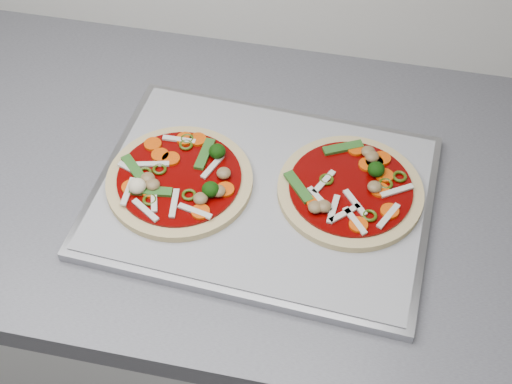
# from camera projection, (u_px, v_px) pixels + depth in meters

# --- Properties ---
(base_cabinet) EXTENTS (3.60, 0.60, 0.86)m
(base_cabinet) POSITION_uv_depth(u_px,v_px,m) (452.00, 375.00, 1.33)
(base_cabinet) COLOR silver
(base_cabinet) RESTS_ON ground
(baking_tray) EXTENTS (0.48, 0.37, 0.01)m
(baking_tray) POSITION_uv_depth(u_px,v_px,m) (263.00, 196.00, 0.99)
(baking_tray) COLOR #9B9BA0
(baking_tray) RESTS_ON countertop
(parchment) EXTENTS (0.46, 0.35, 0.00)m
(parchment) POSITION_uv_depth(u_px,v_px,m) (263.00, 192.00, 0.98)
(parchment) COLOR #95969A
(parchment) RESTS_ON baking_tray
(pizza_left) EXTENTS (0.24, 0.24, 0.03)m
(pizza_left) POSITION_uv_depth(u_px,v_px,m) (179.00, 179.00, 0.98)
(pizza_left) COLOR tan
(pizza_left) RESTS_ON parchment
(pizza_right) EXTENTS (0.24, 0.24, 0.03)m
(pizza_right) POSITION_uv_depth(u_px,v_px,m) (351.00, 189.00, 0.97)
(pizza_right) COLOR tan
(pizza_right) RESTS_ON parchment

